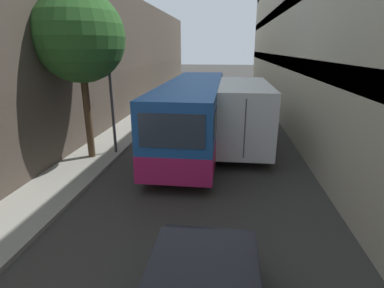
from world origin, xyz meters
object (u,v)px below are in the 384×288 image
at_px(box_truck, 241,110).
at_px(street_lamp, 105,16).
at_px(panel_van, 188,93).
at_px(street_tree_left, 79,37).
at_px(bus, 193,112).

height_order(box_truck, street_lamp, street_lamp).
xyz_separation_m(panel_van, street_tree_left, (-2.39, -12.57, 3.83)).
height_order(bus, box_truck, bus).
height_order(bus, street_lamp, street_lamp).
xyz_separation_m(bus, box_truck, (2.24, 0.65, -0.00)).
relative_size(bus, box_truck, 1.32).
relative_size(box_truck, street_lamp, 1.03).
bearing_deg(street_tree_left, bus, 32.48).
bearing_deg(box_truck, street_tree_left, -152.86).
bearing_deg(panel_van, street_tree_left, -100.77).
distance_m(bus, panel_van, 10.17).
bearing_deg(bus, panel_van, 99.13).
distance_m(box_truck, panel_van, 10.15).
distance_m(bus, street_tree_left, 5.75).
xyz_separation_m(panel_van, street_lamp, (-1.60, -11.90, 4.62)).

